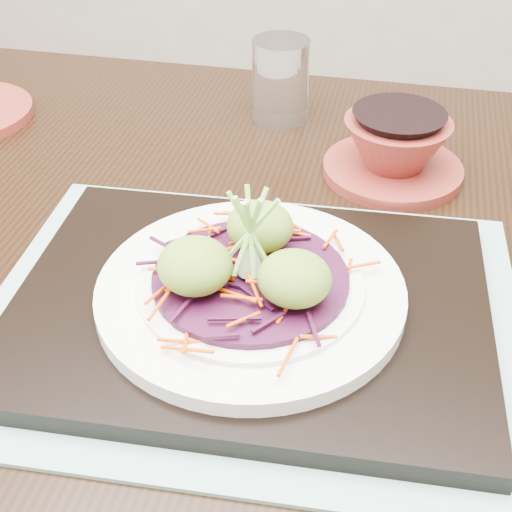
% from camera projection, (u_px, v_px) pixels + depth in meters
% --- Properties ---
extents(dining_table, '(1.32, 0.89, 0.82)m').
position_uv_depth(dining_table, '(230.00, 378.00, 0.64)').
color(dining_table, black).
rests_on(dining_table, ground).
extents(placemat, '(0.42, 0.34, 0.00)m').
position_uv_depth(placemat, '(251.00, 316.00, 0.55)').
color(placemat, '#7FA49C').
rests_on(placemat, dining_table).
extents(serving_tray, '(0.37, 0.28, 0.02)m').
position_uv_depth(serving_tray, '(251.00, 306.00, 0.54)').
color(serving_tray, black).
rests_on(serving_tray, placemat).
extents(white_plate, '(0.23, 0.23, 0.02)m').
position_uv_depth(white_plate, '(251.00, 290.00, 0.53)').
color(white_plate, silver).
rests_on(white_plate, serving_tray).
extents(cabbage_bed, '(0.15, 0.15, 0.01)m').
position_uv_depth(cabbage_bed, '(251.00, 278.00, 0.52)').
color(cabbage_bed, '#350A25').
rests_on(cabbage_bed, white_plate).
extents(carrot_julienne, '(0.18, 0.18, 0.01)m').
position_uv_depth(carrot_julienne, '(250.00, 270.00, 0.52)').
color(carrot_julienne, '#CD4403').
rests_on(carrot_julienne, cabbage_bed).
extents(guacamole_scoops, '(0.13, 0.11, 0.04)m').
position_uv_depth(guacamole_scoops, '(250.00, 256.00, 0.51)').
color(guacamole_scoops, '#5B7E26').
rests_on(guacamole_scoops, cabbage_bed).
extents(scallion_garnish, '(0.05, 0.05, 0.08)m').
position_uv_depth(scallion_garnish, '(250.00, 236.00, 0.50)').
color(scallion_garnish, '#87C850').
rests_on(scallion_garnish, cabbage_bed).
extents(water_glass, '(0.07, 0.07, 0.09)m').
position_uv_depth(water_glass, '(280.00, 80.00, 0.79)').
color(water_glass, white).
rests_on(water_glass, dining_table).
extents(terracotta_bowl_set, '(0.17, 0.17, 0.06)m').
position_uv_depth(terracotta_bowl_set, '(395.00, 151.00, 0.70)').
color(terracotta_bowl_set, maroon).
rests_on(terracotta_bowl_set, dining_table).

